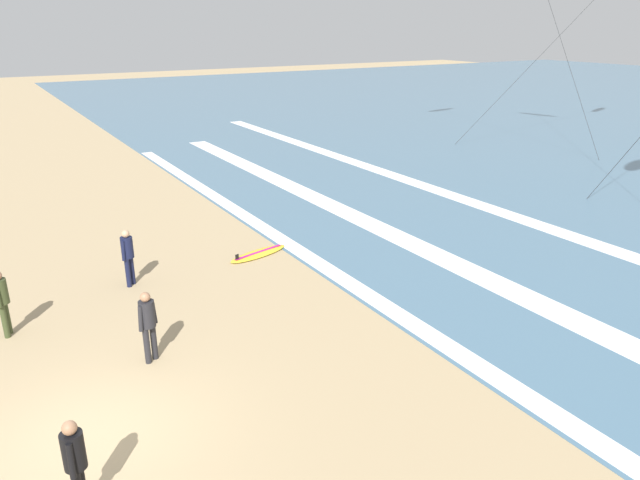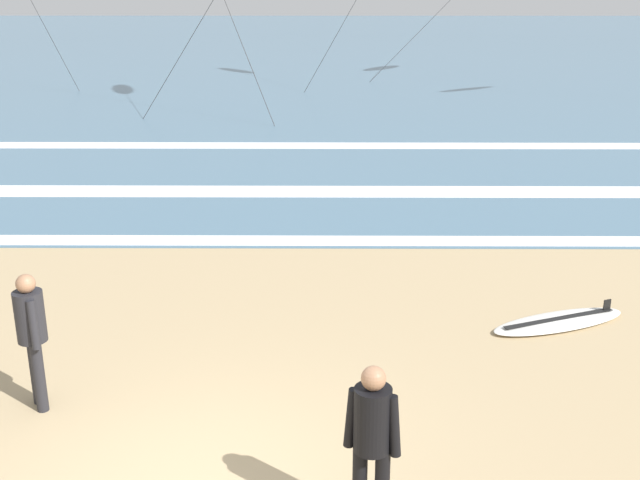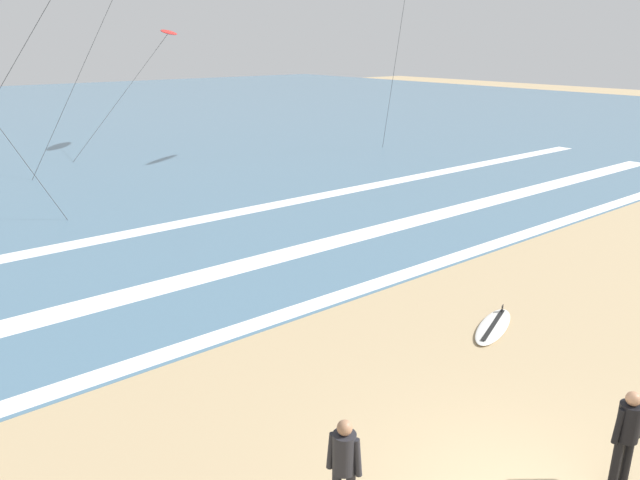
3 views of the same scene
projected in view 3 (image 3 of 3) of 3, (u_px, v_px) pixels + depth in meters
wave_foam_shoreline at (197, 344)px, 12.98m from camera, size 44.34×0.57×0.01m
wave_foam_mid_break at (216, 273)px, 16.97m from camera, size 52.15×0.98×0.01m
wave_foam_outer_break at (75, 245)px, 19.33m from camera, size 59.48×0.86×0.01m
surfer_foreground_main at (627, 431)px, 8.55m from camera, size 0.51×0.32×1.60m
surfer_left_far at (344, 462)px, 7.92m from camera, size 0.33×0.49×1.60m
surfboard_near_water at (493, 326)px, 13.70m from camera, size 2.17×1.33×0.25m
kite_red_high_left at (169, 33)px, 35.43m from camera, size 8.13×3.02×7.01m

